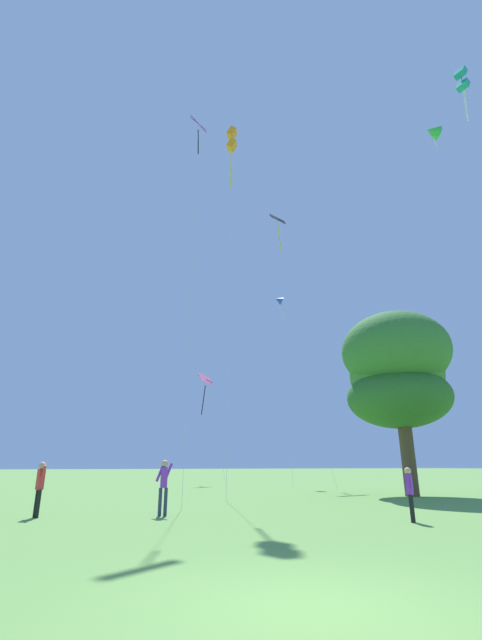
% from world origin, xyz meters
% --- Properties ---
extents(ground_plane, '(400.00, 400.00, 0.00)m').
position_xyz_m(ground_plane, '(0.00, 0.00, 0.00)').
color(ground_plane, '#669947').
extents(kite_green_small, '(2.57, 9.50, 24.73)m').
position_xyz_m(kite_green_small, '(19.06, 13.45, 24.09)').
color(kite_green_small, green).
rests_on(kite_green_small, ground_plane).
extents(kite_blue_delta, '(2.35, 11.73, 17.92)m').
position_xyz_m(kite_blue_delta, '(15.65, 31.78, 17.32)').
color(kite_blue_delta, blue).
rests_on(kite_blue_delta, ground_plane).
extents(kite_teal_box, '(0.83, 9.71, 26.54)m').
position_xyz_m(kite_teal_box, '(18.73, 10.25, 25.41)').
color(kite_teal_box, teal).
rests_on(kite_teal_box, ground_plane).
extents(kite_orange_box, '(2.23, 4.92, 25.46)m').
position_xyz_m(kite_orange_box, '(6.13, 19.77, 24.25)').
color(kite_orange_box, orange).
rests_on(kite_orange_box, ground_plane).
extents(kite_purple_streamer, '(2.44, 7.22, 24.69)m').
position_xyz_m(kite_purple_streamer, '(3.18, 18.31, 22.58)').
color(kite_purple_streamer, purple).
rests_on(kite_purple_streamer, ground_plane).
extents(kite_black_large, '(5.10, 9.67, 30.46)m').
position_xyz_m(kite_black_large, '(17.81, 35.65, 27.98)').
color(kite_black_large, black).
rests_on(kite_black_large, ground_plane).
extents(kite_pink_low, '(1.56, 5.41, 10.03)m').
position_xyz_m(kite_pink_low, '(8.92, 34.40, 8.55)').
color(kite_pink_low, pink).
rests_on(kite_pink_low, ground_plane).
extents(person_near_tree, '(0.43, 0.36, 1.51)m').
position_xyz_m(person_near_tree, '(6.83, 5.96, 0.91)').
color(person_near_tree, black).
rests_on(person_near_tree, ground_plane).
extents(person_in_blue_jacket, '(0.29, 0.52, 1.67)m').
position_xyz_m(person_in_blue_jacket, '(-3.42, 11.21, 1.01)').
color(person_in_blue_jacket, black).
rests_on(person_in_blue_jacket, ground_plane).
extents(person_far_back, '(0.56, 0.24, 1.74)m').
position_xyz_m(person_far_back, '(0.40, 10.26, 1.05)').
color(person_far_back, '#2D3351').
rests_on(person_far_back, ground_plane).
extents(tree_right_cluster, '(6.18, 6.32, 10.26)m').
position_xyz_m(tree_right_cluster, '(14.84, 15.10, 6.76)').
color(tree_right_cluster, brown).
rests_on(tree_right_cluster, ground_plane).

